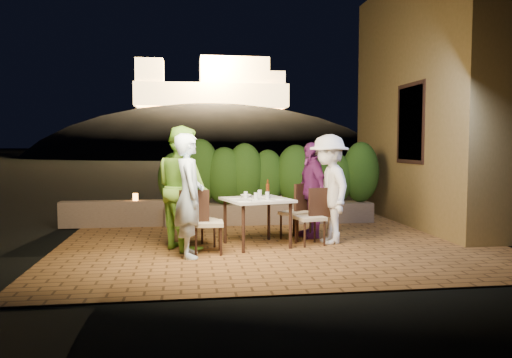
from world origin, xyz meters
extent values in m
plane|color=black|center=(0.00, 0.00, -0.02)|extent=(400.00, 400.00, 0.00)
cube|color=brown|center=(0.00, 0.50, -0.07)|extent=(7.00, 6.00, 0.15)
cube|color=olive|center=(3.60, 2.00, 2.50)|extent=(1.60, 5.00, 5.00)
cube|color=black|center=(2.82, 1.50, 2.00)|extent=(0.08, 1.00, 1.40)
cube|color=black|center=(2.81, 1.50, 2.00)|extent=(0.06, 1.15, 1.55)
cube|color=brown|center=(0.20, 2.30, 0.20)|extent=(4.20, 0.55, 0.40)
cube|color=brown|center=(-2.80, 2.30, 0.25)|extent=(2.20, 0.30, 0.50)
ellipsoid|color=black|center=(2.00, 60.00, -4.00)|extent=(52.00, 40.00, 22.00)
cylinder|color=white|center=(-0.62, -0.24, 0.76)|extent=(0.22, 0.22, 0.01)
cylinder|color=white|center=(-0.73, 0.21, 0.76)|extent=(0.22, 0.22, 0.01)
cylinder|color=white|center=(-0.06, -0.02, 0.76)|extent=(0.24, 0.24, 0.01)
cylinder|color=white|center=(-0.19, 0.33, 0.76)|extent=(0.23, 0.23, 0.01)
cylinder|color=white|center=(-0.42, 0.07, 0.76)|extent=(0.21, 0.21, 0.01)
cylinder|color=white|center=(-0.25, -0.20, 0.76)|extent=(0.21, 0.21, 0.01)
cylinder|color=silver|center=(-0.43, -0.09, 0.81)|extent=(0.06, 0.06, 0.11)
cylinder|color=silver|center=(-0.56, 0.18, 0.80)|extent=(0.06, 0.06, 0.11)
cylinder|color=silver|center=(-0.24, 0.02, 0.81)|extent=(0.06, 0.06, 0.11)
cylinder|color=silver|center=(-0.32, 0.29, 0.81)|extent=(0.07, 0.07, 0.12)
imported|color=white|center=(-0.54, 0.31, 0.77)|extent=(0.19, 0.19, 0.04)
imported|color=#C6E6FE|center=(-1.45, -0.55, 0.88)|extent=(0.46, 0.67, 1.75)
imported|color=#8BDB44|center=(-1.54, 0.04, 0.94)|extent=(1.07, 1.15, 1.88)
imported|color=white|center=(0.79, 0.14, 0.88)|extent=(0.77, 1.20, 1.76)
imported|color=#6A246C|center=(0.64, 0.68, 0.82)|extent=(0.53, 1.01, 1.63)
cylinder|color=orange|center=(-2.47, 2.30, 0.57)|extent=(0.10, 0.10, 0.14)
camera|label=1|loc=(-1.49, -7.61, 1.60)|focal=35.00mm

